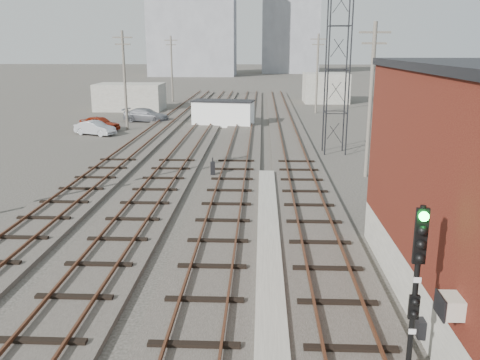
# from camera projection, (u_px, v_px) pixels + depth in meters

# --- Properties ---
(ground) EXTENTS (320.00, 320.00, 0.00)m
(ground) POSITION_uv_depth(u_px,v_px,m) (260.00, 111.00, 61.89)
(ground) COLOR #282621
(ground) RESTS_ON ground
(track_right) EXTENTS (3.20, 90.00, 0.39)m
(track_right) POSITION_uv_depth(u_px,v_px,m) (290.00, 141.00, 41.48)
(track_right) COLOR #332D28
(track_right) RESTS_ON ground
(track_mid_right) EXTENTS (3.20, 90.00, 0.39)m
(track_mid_right) POSITION_uv_depth(u_px,v_px,m) (241.00, 141.00, 41.65)
(track_mid_right) COLOR #332D28
(track_mid_right) RESTS_ON ground
(track_mid_left) EXTENTS (3.20, 90.00, 0.39)m
(track_mid_left) POSITION_uv_depth(u_px,v_px,m) (193.00, 141.00, 41.81)
(track_mid_left) COLOR #332D28
(track_mid_left) RESTS_ON ground
(track_left) EXTENTS (3.20, 90.00, 0.39)m
(track_left) POSITION_uv_depth(u_px,v_px,m) (145.00, 140.00, 41.98)
(track_left) COLOR #332D28
(track_left) RESTS_ON ground
(platform_curb) EXTENTS (0.90, 28.00, 0.26)m
(platform_curb) POSITION_uv_depth(u_px,v_px,m) (269.00, 273.00, 17.41)
(platform_curb) COLOR gray
(platform_curb) RESTS_ON ground
(lattice_tower) EXTENTS (1.60, 1.60, 15.00)m
(lattice_tower) POSITION_uv_depth(u_px,v_px,m) (338.00, 48.00, 35.60)
(lattice_tower) COLOR black
(lattice_tower) RESTS_ON ground
(utility_pole_left_b) EXTENTS (1.80, 0.24, 9.00)m
(utility_pole_left_b) POSITION_uv_depth(u_px,v_px,m) (125.00, 78.00, 46.70)
(utility_pole_left_b) COLOR #595147
(utility_pole_left_b) RESTS_ON ground
(utility_pole_left_c) EXTENTS (1.80, 0.24, 9.00)m
(utility_pole_left_c) POSITION_uv_depth(u_px,v_px,m) (172.00, 67.00, 70.84)
(utility_pole_left_c) COLOR #595147
(utility_pole_left_c) RESTS_ON ground
(utility_pole_right_a) EXTENTS (1.80, 0.24, 9.00)m
(utility_pole_right_a) POSITION_uv_depth(u_px,v_px,m) (371.00, 97.00, 29.49)
(utility_pole_right_a) COLOR #595147
(utility_pole_right_a) RESTS_ON ground
(utility_pole_right_b) EXTENTS (1.80, 0.24, 9.00)m
(utility_pole_right_b) POSITION_uv_depth(u_px,v_px,m) (317.00, 71.00, 58.46)
(utility_pole_right_b) COLOR #595147
(utility_pole_right_b) RESTS_ON ground
(apartment_left) EXTENTS (22.00, 14.00, 30.00)m
(apartment_left) POSITION_uv_depth(u_px,v_px,m) (193.00, 16.00, 131.23)
(apartment_left) COLOR gray
(apartment_left) RESTS_ON ground
(apartment_right) EXTENTS (16.00, 12.00, 26.00)m
(apartment_right) POSITION_uv_depth(u_px,v_px,m) (290.00, 26.00, 145.14)
(apartment_right) COLOR gray
(apartment_right) RESTS_ON ground
(shed_left) EXTENTS (8.00, 5.00, 3.20)m
(shed_left) POSITION_uv_depth(u_px,v_px,m) (130.00, 97.00, 62.15)
(shed_left) COLOR gray
(shed_left) RESTS_ON ground
(shed_right) EXTENTS (6.00, 6.00, 4.00)m
(shed_right) POSITION_uv_depth(u_px,v_px,m) (326.00, 88.00, 70.66)
(shed_right) COLOR gray
(shed_right) RESTS_ON ground
(signal_mast) EXTENTS (0.40, 0.42, 4.32)m
(signal_mast) POSITION_uv_depth(u_px,v_px,m) (417.00, 280.00, 11.40)
(signal_mast) COLOR gray
(signal_mast) RESTS_ON ground
(switch_stand) EXTENTS (0.28, 0.28, 1.16)m
(switch_stand) POSITION_uv_depth(u_px,v_px,m) (213.00, 169.00, 30.27)
(switch_stand) COLOR black
(switch_stand) RESTS_ON ground
(site_trailer) EXTENTS (6.32, 3.51, 2.52)m
(site_trailer) POSITION_uv_depth(u_px,v_px,m) (223.00, 113.00, 49.84)
(site_trailer) COLOR white
(site_trailer) RESTS_ON ground
(car_red) EXTENTS (4.24, 2.93, 1.34)m
(car_red) POSITION_uv_depth(u_px,v_px,m) (100.00, 123.00, 47.25)
(car_red) COLOR maroon
(car_red) RESTS_ON ground
(car_silver) EXTENTS (4.00, 2.63, 1.24)m
(car_silver) POSITION_uv_depth(u_px,v_px,m) (95.00, 128.00, 44.85)
(car_silver) COLOR #A8ABAF
(car_silver) RESTS_ON ground
(car_grey) EXTENTS (5.02, 2.70, 1.38)m
(car_grey) POSITION_uv_depth(u_px,v_px,m) (146.00, 115.00, 52.76)
(car_grey) COLOR slate
(car_grey) RESTS_ON ground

